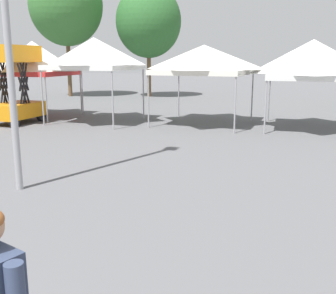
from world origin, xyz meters
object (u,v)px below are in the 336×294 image
(canopy_tent_far_right, at_px, (204,60))
(canopy_tent_center, at_px, (313,59))
(canopy_tent_far_left, at_px, (33,58))
(tree_behind_tents_right, at_px, (149,21))
(tree_behind_tents_left, at_px, (66,5))
(scissor_lift, at_px, (15,99))
(canopy_tent_behind_center, at_px, (94,54))

(canopy_tent_far_right, distance_m, canopy_tent_center, 4.12)
(canopy_tent_far_left, relative_size, canopy_tent_far_right, 0.90)
(canopy_tent_center, xyz_separation_m, tree_behind_tents_right, (-10.49, 11.01, 2.53))
(canopy_tent_far_right, relative_size, tree_behind_tents_left, 0.42)
(canopy_tent_far_right, relative_size, tree_behind_tents_right, 0.50)
(canopy_tent_center, xyz_separation_m, scissor_lift, (-11.56, -2.14, -1.59))
(tree_behind_tents_left, bearing_deg, tree_behind_tents_right, 14.74)
(canopy_tent_behind_center, bearing_deg, tree_behind_tents_left, 125.73)
(canopy_tent_far_left, distance_m, canopy_tent_far_right, 7.84)
(canopy_tent_center, bearing_deg, canopy_tent_far_right, 179.28)
(canopy_tent_behind_center, height_order, tree_behind_tents_right, tree_behind_tents_right)
(tree_behind_tents_left, bearing_deg, canopy_tent_far_right, -38.67)
(canopy_tent_far_left, height_order, scissor_lift, canopy_tent_far_left)
(canopy_tent_center, height_order, scissor_lift, canopy_tent_center)
(canopy_tent_far_left, bearing_deg, canopy_tent_center, 0.89)
(scissor_lift, distance_m, tree_behind_tents_left, 13.56)
(canopy_tent_behind_center, bearing_deg, canopy_tent_far_left, 170.13)
(tree_behind_tents_right, bearing_deg, canopy_tent_far_left, -97.43)
(scissor_lift, relative_size, tree_behind_tents_right, 0.42)
(tree_behind_tents_right, bearing_deg, tree_behind_tents_left, -165.26)
(canopy_tent_far_left, bearing_deg, canopy_tent_behind_center, -9.87)
(canopy_tent_far_left, relative_size, canopy_tent_behind_center, 0.98)
(canopy_tent_behind_center, bearing_deg, canopy_tent_far_right, 10.55)
(canopy_tent_far_left, height_order, tree_behind_tents_left, tree_behind_tents_left)
(canopy_tent_behind_center, relative_size, canopy_tent_far_right, 0.92)
(canopy_tent_behind_center, distance_m, tree_behind_tents_right, 12.16)
(canopy_tent_far_left, relative_size, tree_behind_tents_right, 0.45)
(tree_behind_tents_right, bearing_deg, canopy_tent_behind_center, -80.68)
(canopy_tent_behind_center, xyz_separation_m, canopy_tent_far_right, (4.45, 0.83, -0.24))
(canopy_tent_center, height_order, tree_behind_tents_left, tree_behind_tents_left)
(canopy_tent_far_left, xyz_separation_m, scissor_lift, (0.40, -1.96, -1.63))
(canopy_tent_far_left, distance_m, tree_behind_tents_left, 11.15)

